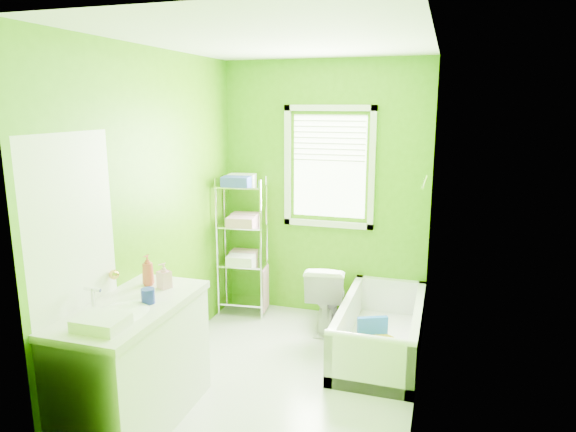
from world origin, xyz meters
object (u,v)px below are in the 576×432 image
(bathtub, at_px, (380,337))
(vanity, at_px, (134,361))
(wire_shelf_unit, at_px, (243,231))
(toilet, at_px, (327,295))

(bathtub, distance_m, vanity, 2.14)
(wire_shelf_unit, bearing_deg, bathtub, -18.24)
(toilet, height_order, vanity, vanity)
(bathtub, relative_size, wire_shelf_unit, 1.01)
(bathtub, height_order, toilet, toilet)
(vanity, bearing_deg, toilet, 64.82)
(toilet, distance_m, vanity, 2.11)
(toilet, relative_size, vanity, 0.58)
(bathtub, bearing_deg, wire_shelf_unit, 161.76)
(bathtub, xyz_separation_m, vanity, (-1.47, -1.53, 0.31))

